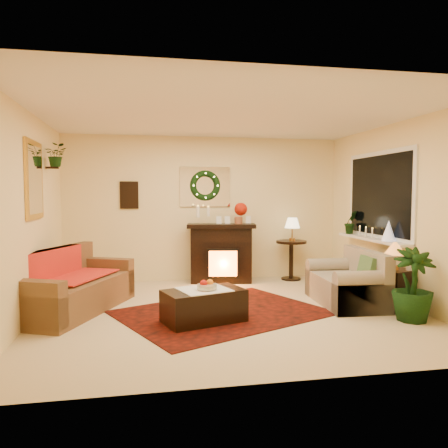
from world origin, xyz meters
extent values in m
plane|color=beige|center=(0.00, 0.00, 0.00)|extent=(5.00, 5.00, 0.00)
plane|color=white|center=(0.00, 0.00, 2.60)|extent=(5.00, 5.00, 0.00)
plane|color=#EFD88C|center=(0.00, 2.25, 1.30)|extent=(5.00, 5.00, 0.00)
plane|color=#EFD88C|center=(0.00, -2.25, 1.30)|extent=(5.00, 5.00, 0.00)
plane|color=#EFD88C|center=(-2.50, 0.00, 1.30)|extent=(4.50, 4.50, 0.00)
plane|color=#EFD88C|center=(2.50, 0.00, 1.30)|extent=(4.50, 4.50, 0.00)
cube|color=#420205|center=(-0.10, -0.07, 0.01)|extent=(3.10, 2.78, 0.01)
cube|color=#452B1A|center=(-2.04, 0.38, 0.43)|extent=(1.57, 2.11, 0.83)
cube|color=red|center=(-2.05, 0.50, 0.46)|extent=(0.74, 1.21, 0.02)
cube|color=black|center=(0.24, 1.90, 0.55)|extent=(1.10, 0.50, 0.97)
sphere|color=#A21604|center=(0.59, 1.88, 1.30)|extent=(0.23, 0.23, 0.23)
cylinder|color=white|center=(-0.18, 1.85, 1.26)|extent=(0.06, 0.06, 0.19)
cylinder|color=beige|center=(0.01, 1.89, 1.26)|extent=(0.05, 0.05, 0.16)
cube|color=white|center=(0.00, 2.23, 1.70)|extent=(0.92, 0.02, 0.72)
torus|color=#194719|center=(0.00, 2.19, 1.72)|extent=(0.55, 0.11, 0.55)
cube|color=#381E11|center=(-1.35, 2.23, 1.55)|extent=(0.32, 0.03, 0.48)
cube|color=gold|center=(-2.48, 0.30, 1.75)|extent=(0.03, 0.84, 1.00)
imported|color=#194719|center=(-2.34, 1.05, 1.97)|extent=(0.33, 0.28, 0.36)
cube|color=tan|center=(1.72, 0.08, 0.42)|extent=(0.84, 1.37, 0.77)
cube|color=white|center=(2.48, 0.55, 1.55)|extent=(0.03, 1.86, 1.36)
cube|color=black|center=(2.47, 0.55, 1.55)|extent=(0.02, 1.70, 1.22)
cube|color=white|center=(2.38, 0.55, 0.87)|extent=(0.22, 1.86, 0.04)
cone|color=white|center=(2.38, 0.10, 1.04)|extent=(0.20, 0.20, 0.30)
imported|color=#193A1F|center=(2.37, 1.26, 1.08)|extent=(0.28, 0.22, 0.51)
cylinder|color=#533520|center=(1.54, 1.91, 0.32)|extent=(0.67, 0.67, 0.72)
cone|color=#FEE7AD|center=(1.55, 1.90, 0.88)|extent=(0.28, 0.28, 0.42)
cube|color=black|center=(2.26, -0.28, 0.27)|extent=(0.57, 0.57, 0.55)
cone|color=orange|center=(2.24, -0.31, 0.74)|extent=(0.29, 0.29, 0.43)
cube|color=#482716|center=(-0.40, -0.44, 0.21)|extent=(1.08, 0.80, 0.40)
cylinder|color=beige|center=(-0.37, -0.48, 0.45)|extent=(0.24, 0.24, 0.06)
imported|color=#133816|center=(2.15, -0.85, 0.45)|extent=(1.72, 1.72, 2.71)
camera|label=1|loc=(-1.12, -5.65, 1.58)|focal=35.00mm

